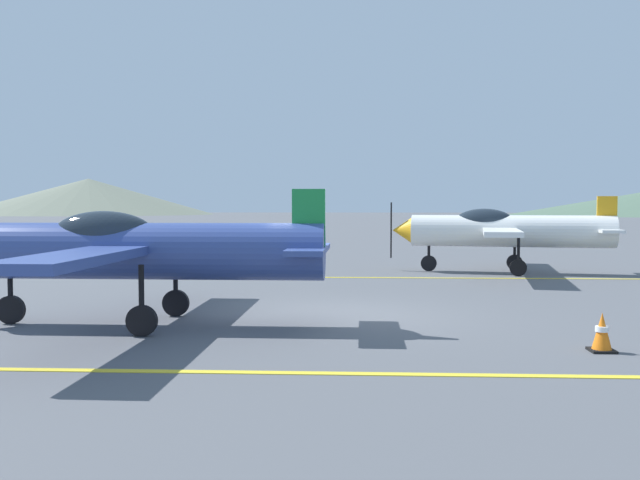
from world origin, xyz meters
TOP-DOWN VIEW (x-y plane):
  - ground_plane at (0.00, 0.00)m, footprint 400.00×400.00m
  - apron_line_near at (0.00, -4.57)m, footprint 80.00×0.16m
  - apron_line_far at (0.00, 7.12)m, footprint 80.00×0.16m
  - airplane_near at (-3.59, -1.19)m, footprint 7.15×8.25m
  - airplane_mid at (5.21, 8.91)m, footprint 7.25×8.29m
  - traffic_cone_front at (4.11, -3.04)m, footprint 0.36×0.36m
  - hill_left at (-65.00, 150.27)m, footprint 61.31×61.31m

SIDE VIEW (x-z plane):
  - ground_plane at x=0.00m, z-range 0.00..0.00m
  - apron_line_near at x=0.00m, z-range 0.00..0.01m
  - apron_line_far at x=0.00m, z-range 0.00..0.01m
  - traffic_cone_front at x=4.11m, z-range -0.01..0.58m
  - airplane_near at x=-3.59m, z-range 0.16..2.64m
  - airplane_mid at x=5.21m, z-range 0.16..2.64m
  - hill_left at x=-65.00m, z-range 0.00..8.84m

